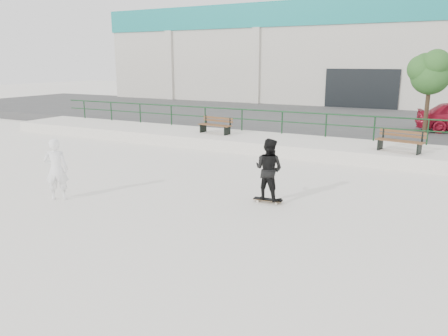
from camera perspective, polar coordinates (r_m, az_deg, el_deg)
The scene contains 11 objects.
ground at distance 10.35m, azimuth -8.20°, elevation -7.25°, with size 120.00×120.00×0.00m, color silver.
ledge at distance 18.55m, azimuth 9.04°, elevation 2.90°, with size 30.00×3.00×0.50m, color silver.
parking_strip at distance 26.65m, azimuth 14.92°, elevation 5.87°, with size 60.00×14.00×0.50m, color #3D3D3D.
railing at distance 19.62m, azimuth 10.37°, elevation 6.37°, with size 28.00×0.06×1.03m.
commercial_building at distance 40.22m, azimuth 19.90°, elevation 14.22°, with size 44.20×16.33×8.00m.
bench_left at distance 19.88m, azimuth -1.10°, elevation 5.60°, with size 1.67×0.68×0.75m.
bench_right at distance 17.03m, azimuth 22.03°, elevation 3.26°, with size 1.72×0.81×0.77m.
tree at distance 21.43m, azimuth 25.48°, elevation 11.35°, with size 2.08×1.85×3.71m.
skateboard at distance 11.80m, azimuth 5.76°, elevation -4.15°, with size 0.80×0.28×0.09m.
standing_skater at distance 11.57m, azimuth 5.86°, elevation -0.15°, with size 0.80×0.62×1.65m, color black.
seated_skater at distance 12.62m, azimuth -21.05°, elevation -0.18°, with size 0.62×0.41×1.69m, color white.
Camera 1 is at (5.70, -7.81, 3.68)m, focal length 35.00 mm.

